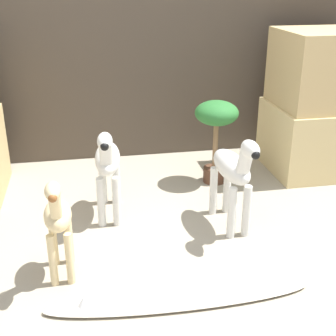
% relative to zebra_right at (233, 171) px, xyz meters
% --- Properties ---
extents(ground_plane, '(14.00, 14.00, 0.00)m').
position_rel_zebra_right_xyz_m(ground_plane, '(-0.42, -0.37, -0.36)').
color(ground_plane, '#9E937F').
extents(wall_back, '(6.40, 0.08, 2.20)m').
position_rel_zebra_right_xyz_m(wall_back, '(-0.42, 1.32, 0.74)').
color(wall_back, '#473D33').
rests_on(wall_back, ground_plane).
extents(rock_pillar_right, '(0.77, 0.65, 1.05)m').
position_rel_zebra_right_xyz_m(rock_pillar_right, '(0.94, 0.75, 0.15)').
color(rock_pillar_right, '#DBC184').
rests_on(rock_pillar_right, ground_plane).
extents(zebra_right, '(0.19, 0.55, 0.62)m').
position_rel_zebra_right_xyz_m(zebra_right, '(0.00, 0.00, 0.00)').
color(zebra_right, silver).
rests_on(zebra_right, ground_plane).
extents(zebra_left, '(0.19, 0.55, 0.62)m').
position_rel_zebra_right_xyz_m(zebra_left, '(-0.71, 0.27, 0.00)').
color(zebra_left, silver).
rests_on(zebra_left, ground_plane).
extents(giraffe_figurine, '(0.14, 0.38, 0.59)m').
position_rel_zebra_right_xyz_m(giraffe_figurine, '(-0.99, -0.33, -0.04)').
color(giraffe_figurine, beige).
rests_on(giraffe_figurine, ground_plane).
extents(potted_palm_front, '(0.31, 0.31, 0.61)m').
position_rel_zebra_right_xyz_m(potted_palm_front, '(0.08, 0.65, 0.08)').
color(potted_palm_front, '#513323').
rests_on(potted_palm_front, ground_plane).
extents(surfboard, '(1.27, 0.23, 0.08)m').
position_rel_zebra_right_xyz_m(surfboard, '(-0.45, -0.62, -0.35)').
color(surfboard, silver).
rests_on(surfboard, ground_plane).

